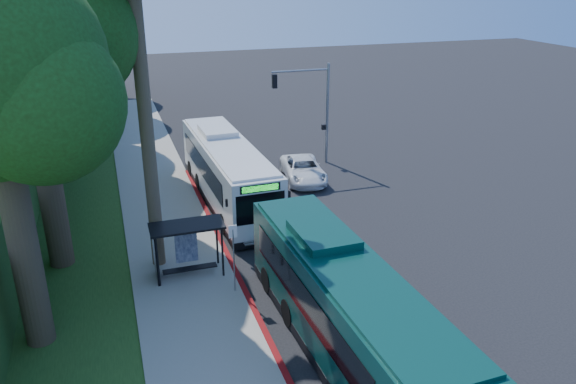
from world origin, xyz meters
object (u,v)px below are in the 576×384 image
object	(u,v)px
bus_shelter	(181,240)
white_bus	(227,170)
teal_bus	(345,307)
pickup	(303,169)

from	to	relation	value
bus_shelter	white_bus	distance (m)	8.95
bus_shelter	teal_bus	world-z (taller)	teal_bus
pickup	bus_shelter	bearing A→B (deg)	-124.96
teal_bus	white_bus	bearing A→B (deg)	91.45
teal_bus	pickup	distance (m)	17.85
white_bus	pickup	size ratio (longest dim) A/B	2.54
teal_bus	pickup	world-z (taller)	teal_bus
pickup	teal_bus	bearing A→B (deg)	-97.00
white_bus	pickup	bearing A→B (deg)	17.34
white_bus	teal_bus	xyz separation A→B (m)	(0.81, -15.34, 0.01)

